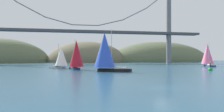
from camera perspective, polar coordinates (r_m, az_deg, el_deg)
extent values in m
plane|color=navy|center=(27.71, 13.18, -7.76)|extent=(360.00, 360.00, 0.00)
ellipsoid|color=#5B6647|center=(175.23, 11.80, -1.43)|extent=(80.00, 44.00, 30.21)
ellipsoid|color=#6B664C|center=(160.71, -6.40, -1.54)|extent=(56.04, 44.00, 29.10)
cylinder|color=slate|center=(135.09, 14.18, 7.12)|extent=(2.80, 2.80, 41.85)
cube|color=#47474C|center=(121.12, -6.76, 6.17)|extent=(132.30, 6.00, 1.20)
cylinder|color=slate|center=(123.17, -19.85, 11.03)|extent=(13.99, 0.50, 7.52)
cylinder|color=slate|center=(121.25, -13.32, 8.66)|extent=(13.88, 0.50, 4.02)
cylinder|color=slate|center=(121.56, -6.76, 7.79)|extent=(13.76, 0.50, 0.50)
cylinder|color=slate|center=(123.92, -0.35, 8.46)|extent=(13.88, 0.50, 4.02)
cylinder|color=slate|center=(128.36, 5.77, 10.56)|extent=(13.99, 0.50, 7.52)
cylinder|color=slate|center=(135.11, 11.49, 13.86)|extent=(14.06, 0.50, 11.01)
cube|color=navy|center=(90.59, 23.47, -2.31)|extent=(4.54, 7.96, 0.68)
cube|color=beige|center=(89.25, 23.72, -2.00)|extent=(2.34, 2.85, 0.36)
cylinder|color=#B2B2B7|center=(91.28, 23.32, 0.61)|extent=(0.14, 0.14, 8.55)
cone|color=pink|center=(92.90, 23.02, 0.53)|extent=(5.74, 5.74, 7.74)
cube|color=#B7B2A8|center=(73.10, -13.73, -2.84)|extent=(5.13, 5.07, 0.61)
cube|color=beige|center=(73.80, -14.27, -2.44)|extent=(2.14, 2.13, 0.36)
cylinder|color=#B2B2B7|center=(72.63, -13.42, 0.19)|extent=(0.14, 0.14, 7.13)
cone|color=white|center=(71.76, -12.73, -0.07)|extent=(5.53, 5.53, 5.86)
cube|color=black|center=(56.17, 0.71, -3.58)|extent=(8.63, 5.72, 0.72)
cube|color=beige|center=(55.88, 2.21, -3.05)|extent=(3.22, 2.87, 0.36)
cylinder|color=#B2B2B7|center=(56.27, -0.12, 1.84)|extent=(0.14, 0.14, 9.92)
cone|color=blue|center=(56.66, -1.93, 1.56)|extent=(7.05, 7.05, 8.80)
cube|color=navy|center=(65.91, -9.47, -3.13)|extent=(2.89, 6.37, 0.61)
cube|color=beige|center=(66.96, -9.71, -2.67)|extent=(1.64, 2.19, 0.36)
cylinder|color=#B2B2B7|center=(65.24, -9.33, 0.66)|extent=(0.14, 0.14, 8.07)
cone|color=#B21423|center=(63.93, -9.02, 0.65)|extent=(4.70, 4.70, 7.42)
sphere|color=green|center=(65.03, 23.68, -3.16)|extent=(1.10, 1.10, 1.10)
cylinder|color=black|center=(64.98, 23.67, -2.23)|extent=(0.20, 0.20, 1.60)
sphere|color=#F2EA99|center=(64.96, 23.67, -1.42)|extent=(0.24, 0.24, 0.24)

